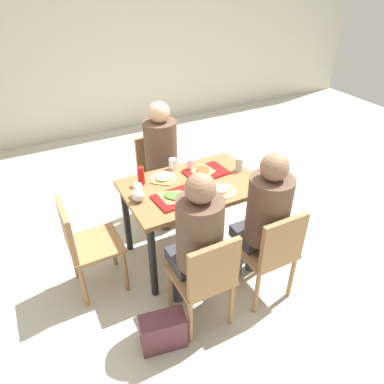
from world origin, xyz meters
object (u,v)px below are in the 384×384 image
(chair_near_left, at_px, (206,276))
(person_in_red, at_px, (197,237))
(paper_plate_near_edge, at_px, (222,191))
(plastic_cup_a, at_px, (173,164))
(tray_red_far, at_px, (206,172))
(plastic_cup_b, at_px, (214,198))
(pizza_slice_b, at_px, (203,170))
(chair_far_side, at_px, (158,170))
(pizza_slice_a, at_px, (174,196))
(paper_plate_center, at_px, (164,178))
(foil_bundle, at_px, (138,196))
(person_in_brown_jacket, at_px, (264,214))
(tray_red_near, at_px, (177,198))
(chair_near_right, at_px, (272,250))
(person_far_side, at_px, (163,155))
(pizza_slice_d, at_px, (221,190))
(pizza_slice_c, at_px, (163,178))
(chair_left_end, at_px, (83,242))
(condiment_bottle, at_px, (141,176))
(plastic_cup_c, at_px, (138,190))
(soda_can, at_px, (239,164))
(handbag, at_px, (163,331))
(plastic_cup_d, at_px, (191,164))
(main_table, at_px, (192,195))

(chair_near_left, bearing_deg, person_in_red, 90.00)
(paper_plate_near_edge, distance_m, plastic_cup_a, 0.56)
(tray_red_far, height_order, plastic_cup_b, plastic_cup_b)
(pizza_slice_b, bearing_deg, person_in_red, -121.75)
(chair_far_side, height_order, pizza_slice_a, chair_far_side)
(paper_plate_center, distance_m, foil_bundle, 0.39)
(person_in_brown_jacket, xyz_separation_m, tray_red_near, (-0.48, 0.49, 0.01))
(plastic_cup_a, bearing_deg, chair_near_right, -73.76)
(person_in_red, relative_size, foil_bundle, 12.67)
(chair_near_right, relative_size, person_far_side, 0.68)
(tray_red_far, height_order, foil_bundle, foil_bundle)
(person_in_red, height_order, pizza_slice_d, person_in_red)
(chair_near_left, distance_m, pizza_slice_c, 0.98)
(chair_far_side, xyz_separation_m, paper_plate_center, (-0.17, -0.55, 0.25))
(person_in_red, bearing_deg, pizza_slice_b, 58.25)
(chair_left_end, distance_m, paper_plate_center, 0.85)
(condiment_bottle, bearing_deg, foil_bundle, -116.93)
(chair_far_side, height_order, plastic_cup_c, chair_far_side)
(paper_plate_center, bearing_deg, pizza_slice_d, -50.89)
(person_far_side, distance_m, pizza_slice_a, 0.77)
(paper_plate_center, bearing_deg, soda_can, -15.92)
(pizza_slice_c, relative_size, plastic_cup_b, 1.88)
(chair_far_side, bearing_deg, handbag, -112.52)
(person_in_brown_jacket, relative_size, person_far_side, 1.00)
(pizza_slice_c, relative_size, plastic_cup_d, 1.88)
(chair_far_side, xyz_separation_m, foil_bundle, (-0.48, -0.78, 0.30))
(chair_near_right, height_order, plastic_cup_c, chair_near_right)
(main_table, xyz_separation_m, chair_near_right, (0.28, -0.76, -0.14))
(tray_red_far, bearing_deg, paper_plate_near_edge, -95.12)
(plastic_cup_c, relative_size, soda_can, 0.82)
(chair_near_right, xyz_separation_m, person_in_brown_jacket, (-0.00, 0.14, 0.25))
(pizza_slice_c, bearing_deg, chair_far_side, 72.15)
(person_in_brown_jacket, bearing_deg, plastic_cup_a, 108.52)
(chair_left_end, distance_m, soda_can, 1.47)
(chair_far_side, distance_m, plastic_cup_a, 0.53)
(person_far_side, bearing_deg, chair_near_right, -78.30)
(chair_near_right, height_order, soda_can, soda_can)
(main_table, bearing_deg, pizza_slice_c, 135.30)
(foil_bundle, bearing_deg, person_in_brown_jacket, -37.90)
(chair_far_side, relative_size, condiment_bottle, 5.35)
(chair_near_right, height_order, chair_left_end, same)
(pizza_slice_b, bearing_deg, chair_far_side, 106.06)
(paper_plate_near_edge, relative_size, plastic_cup_a, 2.20)
(chair_left_end, relative_size, plastic_cup_a, 8.57)
(tray_red_near, xyz_separation_m, condiment_bottle, (-0.17, 0.34, 0.07))
(person_far_side, bearing_deg, person_in_red, -102.99)
(paper_plate_center, xyz_separation_m, soda_can, (0.65, -0.19, 0.06))
(pizza_slice_d, xyz_separation_m, plastic_cup_b, (-0.13, -0.12, 0.03))
(chair_far_side, xyz_separation_m, chair_left_end, (-0.95, -0.76, 0.00))
(paper_plate_center, xyz_separation_m, pizza_slice_b, (0.35, -0.07, 0.02))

